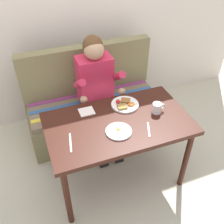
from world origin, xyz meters
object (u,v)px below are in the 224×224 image
at_px(couch, 93,107).
at_px(plate_breakfast, 125,104).
at_px(coffee_mug, 157,108).
at_px(table, 118,129).
at_px(knife, 70,143).
at_px(napkin, 87,111).
at_px(fork, 149,129).
at_px(plate_eggs, 119,131).
at_px(person, 97,84).

distance_m(couch, plate_breakfast, 0.72).
bearing_deg(coffee_mug, table, 179.39).
relative_size(coffee_mug, knife, 0.59).
relative_size(napkin, fork, 0.76).
relative_size(plate_breakfast, plate_eggs, 1.18).
height_order(couch, coffee_mug, couch).
bearing_deg(couch, knife, -116.40).
height_order(couch, person, person).
relative_size(person, napkin, 9.43).
xyz_separation_m(table, fork, (0.19, -0.17, 0.08)).
xyz_separation_m(person, plate_eggs, (-0.05, -0.71, -0.00)).
height_order(person, fork, person).
bearing_deg(couch, person, -87.95).
xyz_separation_m(table, person, (0.01, 0.59, 0.09)).
bearing_deg(fork, person, 125.74).
bearing_deg(table, coffee_mug, -0.61).
relative_size(couch, knife, 7.20).
relative_size(couch, coffee_mug, 12.20).
xyz_separation_m(couch, coffee_mug, (0.36, -0.77, 0.45)).
distance_m(person, fork, 0.79).
distance_m(table, fork, 0.27).
distance_m(napkin, knife, 0.39).
distance_m(person, knife, 0.81).
xyz_separation_m(person, coffee_mug, (0.35, -0.59, 0.04)).
bearing_deg(couch, napkin, -111.00).
height_order(table, person, person).
bearing_deg(couch, coffee_mug, -65.17).
height_order(table, fork, fork).
distance_m(person, plate_breakfast, 0.42).
distance_m(table, plate_eggs, 0.15).
relative_size(table, person, 0.99).
distance_m(couch, coffee_mug, 0.96).
xyz_separation_m(coffee_mug, fork, (-0.17, -0.17, -0.05)).
xyz_separation_m(couch, knife, (-0.43, -0.86, 0.40)).
distance_m(couch, knife, 1.05).
height_order(table, coffee_mug, coffee_mug).
bearing_deg(plate_eggs, knife, 177.54).
bearing_deg(napkin, couch, 69.00).
bearing_deg(coffee_mug, plate_eggs, -164.31).
bearing_deg(fork, table, 159.65).
height_order(couch, fork, couch).
bearing_deg(couch, plate_breakfast, -76.85).
relative_size(plate_eggs, fork, 1.23).
bearing_deg(plate_breakfast, coffee_mug, -40.79).
bearing_deg(knife, person, 68.35).
height_order(person, knife, person).
bearing_deg(plate_breakfast, knife, -153.12).
xyz_separation_m(person, fork, (0.18, -0.76, -0.01)).
distance_m(coffee_mug, knife, 0.79).
xyz_separation_m(table, coffee_mug, (0.36, -0.00, 0.13)).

